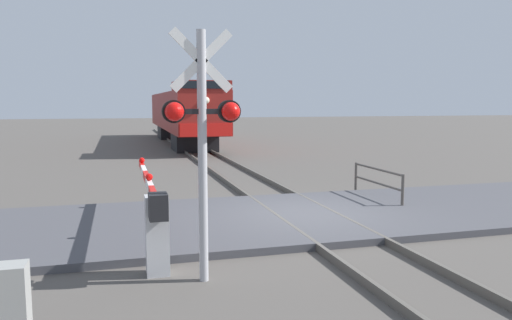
{
  "coord_description": "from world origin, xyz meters",
  "views": [
    {
      "loc": [
        -4.24,
        -10.73,
        2.75
      ],
      "look_at": [
        -0.91,
        1.13,
        1.31
      ],
      "focal_mm": 34.55,
      "sensor_mm": 36.0,
      "label": 1
    }
  ],
  "objects_px": {
    "crossing_signal": "(202,128)",
    "guard_railing": "(377,180)",
    "crossing_gate": "(154,212)",
    "utility_cabinet": "(2,319)",
    "locomotive": "(183,113)"
  },
  "relations": [
    {
      "from": "crossing_gate",
      "to": "utility_cabinet",
      "type": "xyz_separation_m",
      "value": [
        -1.75,
        -3.21,
        -0.31
      ]
    },
    {
      "from": "crossing_gate",
      "to": "guard_railing",
      "type": "xyz_separation_m",
      "value": [
        6.38,
        3.63,
        -0.25
      ]
    },
    {
      "from": "crossing_gate",
      "to": "guard_railing",
      "type": "distance_m",
      "value": 7.34
    },
    {
      "from": "crossing_signal",
      "to": "guard_railing",
      "type": "relative_size",
      "value": 1.46
    },
    {
      "from": "locomotive",
      "to": "crossing_signal",
      "type": "bearing_deg",
      "value": -96.64
    },
    {
      "from": "crossing_gate",
      "to": "guard_railing",
      "type": "height_order",
      "value": "crossing_gate"
    },
    {
      "from": "locomotive",
      "to": "guard_railing",
      "type": "distance_m",
      "value": 21.31
    },
    {
      "from": "crossing_signal",
      "to": "guard_railing",
      "type": "bearing_deg",
      "value": 40.2
    },
    {
      "from": "crossing_gate",
      "to": "utility_cabinet",
      "type": "height_order",
      "value": "crossing_gate"
    },
    {
      "from": "crossing_signal",
      "to": "locomotive",
      "type": "bearing_deg",
      "value": 83.36
    },
    {
      "from": "crossing_signal",
      "to": "crossing_gate",
      "type": "relative_size",
      "value": 0.66
    },
    {
      "from": "utility_cabinet",
      "to": "guard_railing",
      "type": "height_order",
      "value": "utility_cabinet"
    },
    {
      "from": "crossing_gate",
      "to": "guard_railing",
      "type": "bearing_deg",
      "value": 29.64
    },
    {
      "from": "locomotive",
      "to": "crossing_signal",
      "type": "xyz_separation_m",
      "value": [
        -3.02,
        -25.92,
        0.3
      ]
    },
    {
      "from": "crossing_signal",
      "to": "crossing_gate",
      "type": "distance_m",
      "value": 2.03
    }
  ]
}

